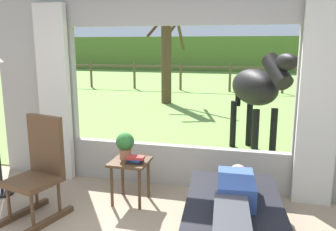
{
  "coord_description": "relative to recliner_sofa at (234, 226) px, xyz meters",
  "views": [
    {
      "loc": [
        0.98,
        -2.05,
        1.87
      ],
      "look_at": [
        0.0,
        1.8,
        1.05
      ],
      "focal_mm": 36.94,
      "sensor_mm": 36.0,
      "label": 1
    }
  ],
  "objects": [
    {
      "name": "back_wall_with_window",
      "position": [
        -0.85,
        1.33,
        1.03
      ],
      "size": [
        5.2,
        0.12,
        2.55
      ],
      "color": "#9E998E",
      "rests_on": "ground_plane"
    },
    {
      "name": "curtain_panel_left",
      "position": [
        -2.54,
        1.19,
        0.98
      ],
      "size": [
        0.44,
        0.1,
        2.4
      ],
      "primitive_type": "cube",
      "color": "beige",
      "rests_on": "ground_plane"
    },
    {
      "name": "curtain_panel_right",
      "position": [
        0.84,
        1.19,
        0.98
      ],
      "size": [
        0.44,
        0.1,
        2.4
      ],
      "primitive_type": "cube",
      "color": "beige",
      "rests_on": "ground_plane"
    },
    {
      "name": "outdoor_pasture_lawn",
      "position": [
        -0.85,
        12.23,
        -0.21
      ],
      "size": [
        36.0,
        21.68,
        0.02
      ],
      "primitive_type": "cube",
      "color": "#759E47",
      "rests_on": "ground_plane"
    },
    {
      "name": "distant_hill_ridge",
      "position": [
        -0.85,
        22.07,
        0.98
      ],
      "size": [
        36.0,
        2.0,
        2.4
      ],
      "primitive_type": "cube",
      "color": "#577630",
      "rests_on": "ground_plane"
    },
    {
      "name": "recliner_sofa",
      "position": [
        0.0,
        0.0,
        0.0
      ],
      "size": [
        1.05,
        1.77,
        0.42
      ],
      "rotation": [
        0.0,
        0.0,
        0.09
      ],
      "color": "black",
      "rests_on": "ground_plane"
    },
    {
      "name": "reclining_person",
      "position": [
        0.0,
        -0.05,
        0.3
      ],
      "size": [
        0.39,
        1.44,
        0.22
      ],
      "rotation": [
        0.0,
        0.0,
        0.09
      ],
      "color": "#334C8C",
      "rests_on": "recliner_sofa"
    },
    {
      "name": "rocking_chair",
      "position": [
        -2.1,
        0.12,
        0.33
      ],
      "size": [
        0.61,
        0.77,
        1.12
      ],
      "rotation": [
        0.0,
        0.0,
        -0.25
      ],
      "color": "#4C331E",
      "rests_on": "ground_plane"
    },
    {
      "name": "side_table",
      "position": [
        -1.26,
        0.68,
        0.21
      ],
      "size": [
        0.44,
        0.44,
        0.52
      ],
      "color": "#4C331E",
      "rests_on": "ground_plane"
    },
    {
      "name": "potted_plant",
      "position": [
        -1.34,
        0.74,
        0.48
      ],
      "size": [
        0.22,
        0.22,
        0.32
      ],
      "color": "#9E6042",
      "rests_on": "side_table"
    },
    {
      "name": "book_stack",
      "position": [
        -1.18,
        0.63,
        0.34
      ],
      "size": [
        0.22,
        0.16,
        0.08
      ],
      "color": "black",
      "rests_on": "side_table"
    },
    {
      "name": "horse",
      "position": [
        0.15,
        2.88,
        0.94
      ],
      "size": [
        1.17,
        1.75,
        1.73
      ],
      "rotation": [
        0.0,
        0.0,
        -2.65
      ],
      "color": "black",
      "rests_on": "outdoor_pasture_lawn"
    },
    {
      "name": "pasture_tree",
      "position": [
        -2.6,
        7.63,
        1.4
      ],
      "size": [
        1.37,
        1.3,
        3.13
      ],
      "color": "#4C3823",
      "rests_on": "outdoor_pasture_lawn"
    },
    {
      "name": "pasture_fence_line",
      "position": [
        -0.85,
        10.88,
        0.53
      ],
      "size": [
        16.1,
        0.1,
        1.1
      ],
      "color": "brown",
      "rests_on": "outdoor_pasture_lawn"
    }
  ]
}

